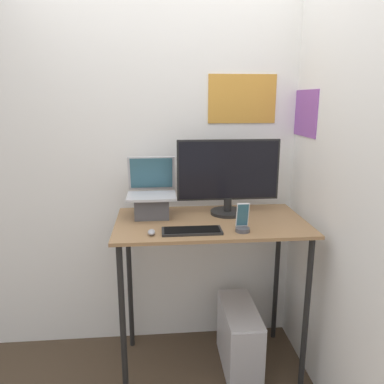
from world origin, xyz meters
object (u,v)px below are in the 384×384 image
object	(u,v)px
laptop	(152,201)
computer_tower	(239,338)
cell_phone	(243,224)
mouse	(152,232)
monitor	(228,178)
keyboard	(192,231)

from	to	relation	value
laptop	computer_tower	bearing A→B (deg)	-14.37
cell_phone	computer_tower	world-z (taller)	cell_phone
mouse	monitor	bearing A→B (deg)	35.52
keyboard	mouse	xyz separation A→B (m)	(-0.22, -0.02, 0.01)
keyboard	cell_phone	size ratio (longest dim) A/B	2.03
laptop	monitor	size ratio (longest dim) A/B	0.56
mouse	computer_tower	xyz separation A→B (m)	(0.55, 0.19, -0.82)
cell_phone	keyboard	bearing A→B (deg)	177.36
laptop	cell_phone	size ratio (longest dim) A/B	2.22
monitor	mouse	world-z (taller)	monitor
laptop	keyboard	bearing A→B (deg)	-54.35
monitor	mouse	bearing A→B (deg)	-144.48
laptop	computer_tower	xyz separation A→B (m)	(0.55, -0.14, -0.91)
laptop	mouse	size ratio (longest dim) A/B	5.57
keyboard	cell_phone	xyz separation A→B (m)	(0.28, -0.01, 0.04)
monitor	cell_phone	xyz separation A→B (m)	(0.02, -0.33, -0.19)
monitor	keyboard	xyz separation A→B (m)	(-0.26, -0.32, -0.23)
laptop	monitor	xyz separation A→B (m)	(0.48, 0.01, 0.13)
monitor	keyboard	size ratio (longest dim) A/B	1.94
laptop	cell_phone	bearing A→B (deg)	-32.67
laptop	monitor	bearing A→B (deg)	1.39
keyboard	mouse	bearing A→B (deg)	-174.45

